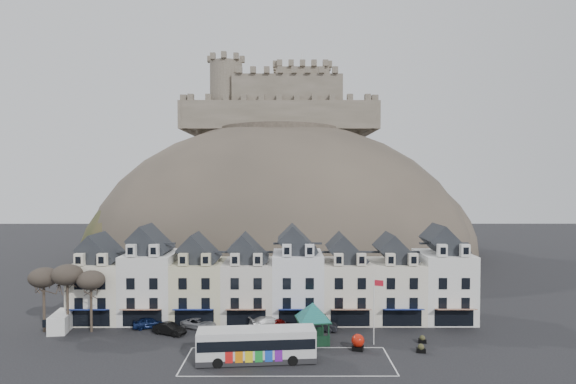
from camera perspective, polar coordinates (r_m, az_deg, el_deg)
The scene contains 21 objects.
ground at distance 50.12m, azimuth -2.49°, elevation -21.18°, with size 300.00×300.00×0.00m, color black.
coach_bay_markings at distance 51.24m, azimuth -0.04°, elevation -20.66°, with size 22.00×7.50×0.01m, color silver.
townhouse_terrace at distance 63.74m, azimuth -1.76°, elevation -11.18°, with size 54.40×9.35×11.80m.
castle_hill at distance 116.73m, azimuth -0.46°, elevation -7.91°, with size 100.00×76.00×68.00m.
castle at distance 123.86m, azimuth -0.80°, elevation 11.27°, with size 50.20×22.20×22.00m.
tree_left_far at distance 65.76m, azimuth -28.62°, elevation -9.56°, with size 3.61×3.61×8.24m.
tree_left_mid at distance 64.34m, azimuth -26.24°, elevation -9.46°, with size 3.78×3.78×8.64m.
tree_left_near at distance 63.23m, azimuth -23.75°, elevation -10.26°, with size 3.43×3.43×7.84m.
bus at distance 50.51m, azimuth -4.02°, elevation -18.62°, with size 12.71×3.93×3.53m.
bus_shelter at distance 55.26m, azimuth 3.17°, elevation -14.89°, with size 7.45×7.45×4.79m.
red_buoy at distance 54.37m, azimuth 8.87°, elevation -18.29°, with size 1.50×1.50×1.82m.
flagpole at distance 55.18m, azimuth 10.95°, elevation -14.08°, with size 1.06×0.50×7.91m.
white_van at distance 66.81m, azimuth -26.73°, elevation -14.45°, with size 2.84×5.18×2.24m.
planter_west at distance 55.24m, azimuth 16.54°, elevation -18.51°, with size 1.06×0.70×1.00m.
planter_east at distance 58.23m, azimuth 16.69°, elevation -17.47°, with size 1.00×0.66×0.92m.
car_navy at distance 63.62m, azimuth -17.14°, elevation -15.54°, with size 1.73×4.30×1.46m, color #0C183F.
car_black at distance 60.55m, azimuth -14.83°, elevation -16.45°, with size 1.49×4.27×1.41m, color black.
car_silver at distance 62.03m, azimuth -11.28°, elevation -16.02°, with size 2.20×4.69×1.32m, color #979A9E.
car_white at distance 61.13m, azimuth -2.40°, elevation -16.15°, with size 2.15×5.30×1.54m, color silver.
car_maroon at distance 60.89m, azimuth -1.23°, elevation -16.35°, with size 1.51×3.76×1.28m, color #600605.
car_charcoal at distance 60.14m, azimuth 3.98°, elevation -16.46°, with size 1.63×4.67×1.54m, color black.
Camera 1 is at (1.93, -46.16, 19.42)m, focal length 28.00 mm.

